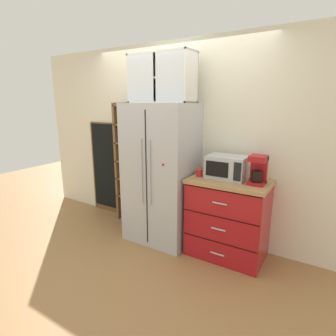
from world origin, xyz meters
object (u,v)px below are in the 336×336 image
Objects in this scene: refrigerator at (161,174)px; bottle_cobalt at (231,170)px; mug_red at (199,173)px; mug_charcoal at (229,177)px; chalkboard_menu at (107,168)px; coffee_maker at (258,169)px; microwave at (227,167)px.

bottle_cobalt is at bearing 2.99° from refrigerator.
mug_red is 1.03× the size of mug_charcoal.
chalkboard_menu is (-2.16, 0.26, -0.30)m from bottle_cobalt.
bottle_cobalt is (0.90, 0.05, 0.16)m from refrigerator.
mug_red is at bearing -174.86° from coffee_maker.
chalkboard_menu is at bearing 166.57° from refrigerator.
microwave reaches higher than mug_charcoal.
chalkboard_menu is at bearing 173.26° from bottle_cobalt.
mug_charcoal is (0.36, 0.00, 0.00)m from mug_red.
mug_red is at bearing -171.10° from bottle_cobalt.
refrigerator is 6.95× the size of bottle_cobalt.
chalkboard_menu is at bearing 170.24° from mug_red.
coffee_maker reaches higher than mug_red.
mug_charcoal is 0.41× the size of bottle_cobalt.
microwave is 2.14m from chalkboard_menu.
bottle_cobalt is at bearing 92.27° from mug_charcoal.
refrigerator reaches higher than mug_charcoal.
mug_charcoal is at bearing -169.05° from coffee_maker.
mug_charcoal is at bearing -87.73° from bottle_cobalt.
microwave is at bearing 121.34° from mug_charcoal.
refrigerator is 1.20× the size of chalkboard_menu.
refrigerator is 1.21m from coffee_maker.
refrigerator is 16.22× the size of mug_red.
mug_charcoal is (0.06, -0.10, -0.09)m from microwave.
refrigerator is 4.04× the size of microwave.
coffee_maker is 1.21× the size of bottle_cobalt.
mug_charcoal is at bearing -58.66° from microwave.
refrigerator reaches higher than chalkboard_menu.
refrigerator reaches higher than bottle_cobalt.
refrigerator is at bearing -177.61° from coffee_maker.
coffee_maker is (0.36, -0.04, 0.03)m from microwave.
refrigerator is 0.91m from bottle_cobalt.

